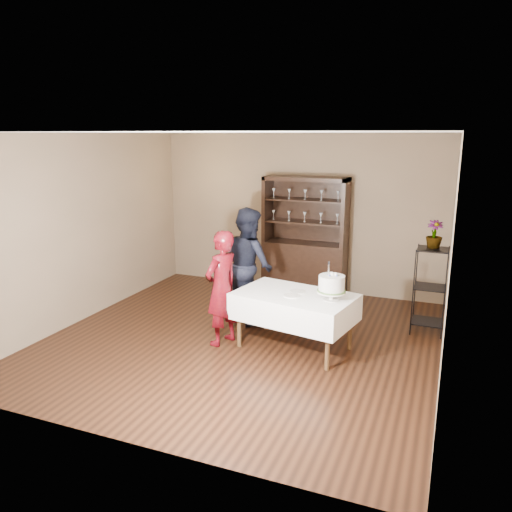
% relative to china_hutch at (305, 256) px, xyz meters
% --- Properties ---
extents(floor, '(5.00, 5.00, 0.00)m').
position_rel_china_hutch_xyz_m(floor, '(-0.20, -2.25, -0.66)').
color(floor, black).
rests_on(floor, ground).
extents(ceiling, '(5.00, 5.00, 0.00)m').
position_rel_china_hutch_xyz_m(ceiling, '(-0.20, -2.25, 2.04)').
color(ceiling, white).
rests_on(ceiling, back_wall).
extents(back_wall, '(5.00, 0.02, 2.70)m').
position_rel_china_hutch_xyz_m(back_wall, '(-0.20, 0.25, 0.69)').
color(back_wall, brown).
rests_on(back_wall, floor).
extents(wall_left, '(0.02, 5.00, 2.70)m').
position_rel_china_hutch_xyz_m(wall_left, '(-2.70, -2.25, 0.69)').
color(wall_left, brown).
rests_on(wall_left, floor).
extents(wall_right, '(0.02, 5.00, 2.70)m').
position_rel_china_hutch_xyz_m(wall_right, '(2.30, -2.25, 0.69)').
color(wall_right, brown).
rests_on(wall_right, floor).
extents(china_hutch, '(1.40, 0.48, 2.00)m').
position_rel_china_hutch_xyz_m(china_hutch, '(0.00, 0.00, 0.00)').
color(china_hutch, black).
rests_on(china_hutch, floor).
extents(plant_etagere, '(0.42, 0.42, 1.20)m').
position_rel_china_hutch_xyz_m(plant_etagere, '(2.08, -1.05, -0.01)').
color(plant_etagere, black).
rests_on(plant_etagere, floor).
extents(cake_table, '(1.60, 1.16, 0.73)m').
position_rel_china_hutch_xyz_m(cake_table, '(0.53, -2.25, -0.11)').
color(cake_table, white).
rests_on(cake_table, floor).
extents(woman, '(0.50, 0.63, 1.51)m').
position_rel_china_hutch_xyz_m(woman, '(-0.40, -2.44, 0.09)').
color(woman, '#3A0512').
rests_on(woman, floor).
extents(man, '(1.03, 1.00, 1.67)m').
position_rel_china_hutch_xyz_m(man, '(-0.41, -1.51, 0.17)').
color(man, black).
rests_on(man, floor).
extents(cake, '(0.35, 0.35, 0.48)m').
position_rel_china_hutch_xyz_m(cake, '(1.01, -2.32, 0.26)').
color(cake, silver).
rests_on(cake, cake_table).
extents(plate_near, '(0.21, 0.21, 0.01)m').
position_rel_china_hutch_xyz_m(plate_near, '(0.52, -2.36, 0.07)').
color(plate_near, silver).
rests_on(plate_near, cake_table).
extents(plate_far, '(0.21, 0.21, 0.01)m').
position_rel_china_hutch_xyz_m(plate_far, '(0.53, -2.16, 0.07)').
color(plate_far, silver).
rests_on(plate_far, cake_table).
extents(potted_plant, '(0.25, 0.25, 0.38)m').
position_rel_china_hutch_xyz_m(potted_plant, '(2.08, -1.01, 0.71)').
color(potted_plant, '#4B6F35').
rests_on(potted_plant, plant_etagere).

